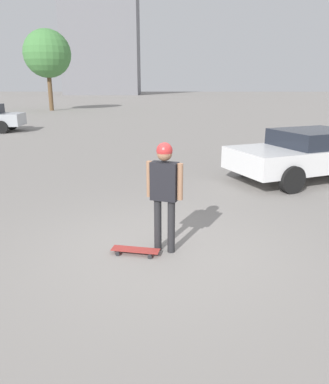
# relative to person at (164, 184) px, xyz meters

# --- Properties ---
(ground_plane) EXTENTS (220.00, 220.00, 0.00)m
(ground_plane) POSITION_rel_person_xyz_m (0.00, 0.00, -1.11)
(ground_plane) COLOR gray
(person) EXTENTS (0.56, 0.32, 1.74)m
(person) POSITION_rel_person_xyz_m (0.00, 0.00, 0.00)
(person) COLOR #262628
(person) RESTS_ON ground_plane
(skateboard) EXTENTS (0.78, 0.36, 0.08)m
(skateboard) POSITION_rel_person_xyz_m (0.45, 0.13, -1.04)
(skateboard) COLOR #A5332D
(skateboard) RESTS_ON ground_plane
(car_parked_near) EXTENTS (4.86, 3.52, 1.36)m
(car_parked_near) POSITION_rel_person_xyz_m (-3.94, -4.72, -0.38)
(car_parked_near) COLOR silver
(car_parked_near) RESTS_ON ground_plane
(tree_distant) EXTENTS (4.35, 4.35, 7.34)m
(tree_distant) POSITION_rel_person_xyz_m (11.35, -31.12, 4.04)
(tree_distant) COLOR brown
(tree_distant) RESTS_ON ground_plane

